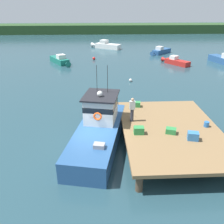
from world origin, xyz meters
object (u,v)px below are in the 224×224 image
at_px(bait_bucket, 206,124).
at_px(mooring_buoy_inshore, 130,80).
at_px(moored_boat_outer_mooring, 161,51).
at_px(mooring_buoy_spare_mooring, 148,106).
at_px(crate_stack_near_edge, 136,104).
at_px(crate_single_far, 193,136).
at_px(moored_boat_far_left, 175,61).
at_px(main_fishing_boat, 100,127).
at_px(mooring_buoy_outer, 94,58).
at_px(deckhand_by_the_boat, 132,109).
at_px(crate_single_by_cleat, 139,130).
at_px(moored_boat_near_channel, 106,46).
at_px(moored_boat_far_right, 60,60).
at_px(crate_stack_mid_dock, 171,131).

xyz_separation_m(bait_bucket, mooring_buoy_inshore, (-3.17, 13.63, -1.19)).
distance_m(moored_boat_outer_mooring, mooring_buoy_spare_mooring, 24.81).
xyz_separation_m(crate_stack_near_edge, bait_bucket, (3.98, -3.48, -0.02)).
bearing_deg(mooring_buoy_spare_mooring, crate_single_far, -81.53).
bearing_deg(moored_boat_far_left, main_fishing_boat, -117.82).
bearing_deg(main_fishing_boat, mooring_buoy_outer, 91.88).
xyz_separation_m(deckhand_by_the_boat, mooring_buoy_outer, (-2.96, 24.43, -1.83)).
xyz_separation_m(crate_single_by_cleat, mooring_buoy_spare_mooring, (1.87, 6.64, -1.24)).
relative_size(crate_single_far, mooring_buoy_outer, 1.30).
bearing_deg(main_fishing_boat, moored_boat_near_channel, 87.73).
distance_m(moored_boat_far_right, mooring_buoy_spare_mooring, 19.94).
relative_size(main_fishing_boat, bait_bucket, 29.31).
distance_m(main_fishing_boat, crate_single_by_cleat, 2.74).
bearing_deg(bait_bucket, moored_boat_far_right, 118.27).
height_order(crate_single_far, mooring_buoy_spare_mooring, crate_single_far).
xyz_separation_m(main_fishing_boat, crate_stack_near_edge, (2.79, 2.82, 0.38)).
distance_m(crate_stack_mid_dock, moored_boat_near_channel, 36.60).
bearing_deg(crate_stack_near_edge, moored_boat_far_right, 113.33).
relative_size(crate_single_far, moored_boat_far_left, 0.14).
height_order(main_fishing_boat, mooring_buoy_spare_mooring, main_fishing_boat).
distance_m(crate_stack_near_edge, moored_boat_outer_mooring, 27.60).
bearing_deg(bait_bucket, moored_boat_outer_mooring, 82.25).
xyz_separation_m(bait_bucket, moored_boat_far_left, (4.42, 21.85, -0.96)).
relative_size(crate_stack_mid_dock, mooring_buoy_outer, 1.30).
bearing_deg(crate_single_far, moored_boat_outer_mooring, 80.09).
xyz_separation_m(crate_stack_mid_dock, bait_bucket, (2.47, 0.73, 0.01)).
xyz_separation_m(deckhand_by_the_boat, moored_boat_near_channel, (-0.76, 34.70, -1.51)).
height_order(crate_stack_near_edge, crate_single_far, crate_single_far).
bearing_deg(crate_single_by_cleat, mooring_buoy_outer, 96.91).
xyz_separation_m(moored_boat_far_left, mooring_buoy_spare_mooring, (-6.96, -15.89, -0.24)).
distance_m(crate_single_by_cleat, bait_bucket, 4.46).
bearing_deg(mooring_buoy_spare_mooring, crate_single_by_cleat, -105.72).
relative_size(moored_boat_outer_mooring, mooring_buoy_inshore, 12.25).
distance_m(crate_single_by_cleat, moored_boat_far_left, 24.22).
xyz_separation_m(crate_single_by_cleat, mooring_buoy_outer, (-3.17, 26.15, -1.19)).
xyz_separation_m(moored_boat_far_right, mooring_buoy_inshore, (9.32, -9.61, -0.30)).
bearing_deg(main_fishing_boat, mooring_buoy_spare_mooring, 51.44).
relative_size(main_fishing_boat, mooring_buoy_inshore, 27.88).
height_order(deckhand_by_the_boat, mooring_buoy_inshore, deckhand_by_the_boat).
bearing_deg(moored_boat_near_channel, bait_bucket, -81.46).
distance_m(moored_boat_outer_mooring, moored_boat_near_channel, 11.12).
xyz_separation_m(main_fishing_boat, moored_boat_near_channel, (1.39, 35.08, -0.46)).
bearing_deg(mooring_buoy_spare_mooring, crate_stack_mid_dock, -89.41).
relative_size(moored_boat_far_left, mooring_buoy_inshore, 12.39).
xyz_separation_m(crate_stack_mid_dock, crate_single_by_cleat, (-1.94, 0.05, 0.06)).
xyz_separation_m(main_fishing_boat, mooring_buoy_spare_mooring, (4.22, 5.29, -0.83)).
relative_size(deckhand_by_the_boat, moored_boat_far_right, 0.31).
bearing_deg(main_fishing_boat, moored_boat_outer_mooring, 69.66).
distance_m(crate_stack_near_edge, moored_boat_near_channel, 32.30).
relative_size(crate_single_by_cleat, deckhand_by_the_boat, 0.37).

